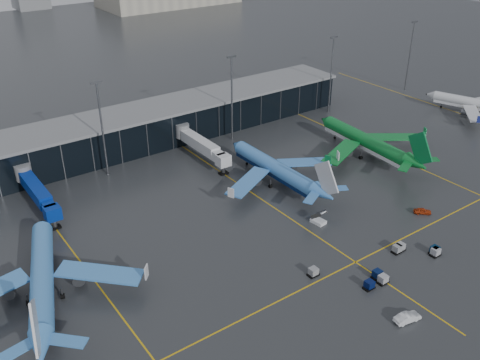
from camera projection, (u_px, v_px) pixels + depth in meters
ground at (270, 244)px, 113.08m from camera, size 600.00×600.00×0.00m
terminal_pier at (138, 129)px, 154.96m from camera, size 142.00×17.00×10.70m
jet_bridges at (37, 192)px, 123.75m from camera, size 94.00×27.50×7.20m
flood_masts at (171, 110)px, 144.98m from camera, size 203.00×0.50×25.50m
taxi_lines at (275, 209)px, 125.82m from camera, size 220.00×120.00×0.02m
airliner_arkefly at (40, 265)px, 95.71m from camera, size 49.31×52.73×13.28m
airliner_klm_near at (275, 160)px, 134.78m from camera, size 35.99×40.96×12.55m
airliner_aer_lingus at (366, 133)px, 149.30m from camera, size 40.85×45.62×13.13m
airliner_ba at (477, 98)px, 177.35m from camera, size 43.40×46.22×11.52m
baggage_carts at (390, 263)px, 105.88m from camera, size 27.38×11.23×1.70m
mobile_airstair at (318, 220)px, 119.99m from camera, size 2.58×3.45×3.45m
service_van_red at (422, 211)px, 123.59m from camera, size 4.00×3.79×1.34m
service_van_white at (407, 317)px, 92.23m from camera, size 5.21×2.62×1.64m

